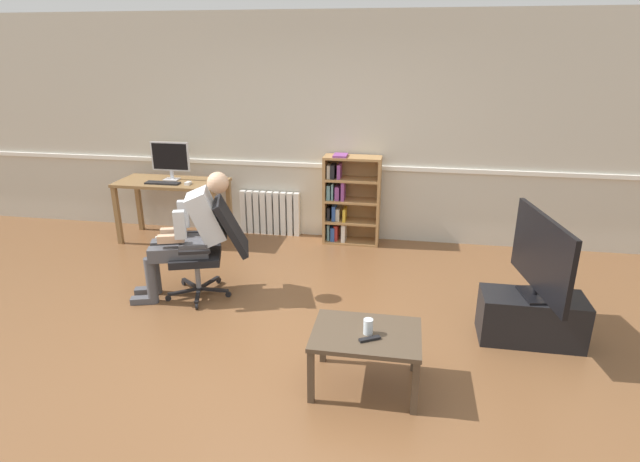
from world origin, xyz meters
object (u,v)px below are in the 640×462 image
tv_screen (541,256)px  coffee_table (366,340)px  imac_monitor (170,158)px  person_seated (190,233)px  office_chair (212,245)px  spare_remote (370,339)px  computer_desk (172,190)px  radiator (270,213)px  drinking_glass (368,327)px  bookshelf (348,201)px  tv_stand (531,318)px  computer_mouse (188,183)px  keyboard (163,183)px

tv_screen → coffee_table: tv_screen is taller
imac_monitor → person_seated: size_ratio=0.40×
office_chair → spare_remote: bearing=33.5°
computer_desk → tv_screen: (3.90, -1.71, 0.11)m
radiator → drinking_glass: bearing=-63.0°
tv_screen → imac_monitor: bearing=55.9°
bookshelf → person_seated: bearing=-126.8°
computer_desk → tv_screen: 4.26m
coffee_table → office_chair: bearing=143.0°
tv_stand → tv_screen: size_ratio=0.79×
bookshelf → coffee_table: bearing=-80.4°
computer_mouse → person_seated: bearing=-65.8°
computer_mouse → office_chair: 1.48m
office_chair → drinking_glass: bearing=35.0°
imac_monitor → spare_remote: bearing=-45.6°
bookshelf → tv_screen: (1.77, -2.00, 0.23)m
computer_mouse → keyboard: bearing=-176.4°
drinking_glass → spare_remote: drinking_glass is taller
office_chair → spare_remote: 2.06m
tv_stand → radiator: bearing=142.9°
imac_monitor → computer_mouse: 0.43m
bookshelf → spare_remote: size_ratio=7.38×
imac_monitor → office_chair: bearing=-53.7°
tv_stand → person_seated: bearing=174.6°
coffee_table → spare_remote: (0.03, -0.09, 0.07)m
computer_desk → person_seated: person_seated is taller
computer_mouse → computer_desk: bearing=155.8°
coffee_table → computer_desk: bearing=135.7°
person_seated → spare_remote: size_ratio=8.17×
keyboard → person_seated: 1.57m
keyboard → computer_mouse: 0.32m
imac_monitor → spare_remote: size_ratio=3.23×
keyboard → tv_screen: 4.25m
tv_stand → computer_desk: bearing=156.3°
tv_screen → radiator: bearing=43.3°
person_seated → spare_remote: bearing=37.7°
computer_mouse → spare_remote: (2.38, -2.53, -0.33)m
tv_stand → spare_remote: 1.58m
person_seated → bookshelf: bearing=125.2°
computer_desk → coffee_table: 3.66m
keyboard → person_seated: person_seated is taller
keyboard → person_seated: size_ratio=0.34×
coffee_table → drinking_glass: 0.11m
office_chair → drinking_glass: (1.59, -1.20, -0.03)m
person_seated → tv_stand: 3.10m
bookshelf → coffee_table: 2.89m
computer_mouse → tv_stand: 4.01m
computer_mouse → radiator: bearing=30.9°
computer_desk → computer_mouse: computer_mouse is taller
keyboard → tv_stand: bearing=-21.7°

